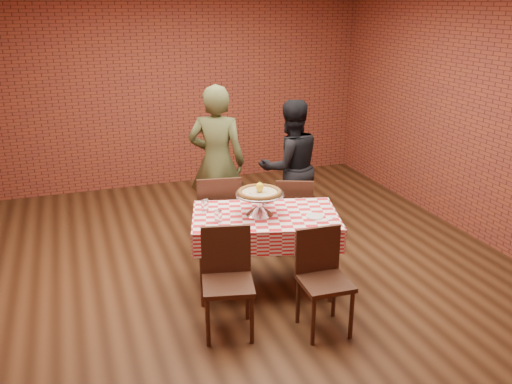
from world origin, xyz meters
TOP-DOWN VIEW (x-y plane):
  - ground at (0.00, 0.00)m, footprint 6.00×6.00m
  - back_wall at (0.00, 3.00)m, footprint 5.50×0.00m
  - table at (0.02, -0.46)m, footprint 1.50×1.13m
  - tablecloth at (0.02, -0.46)m, footprint 1.54×1.17m
  - pizza_stand at (-0.03, -0.44)m, footprint 0.56×0.56m
  - pizza at (-0.03, -0.44)m, footprint 0.49×0.49m
  - lemon at (-0.03, -0.44)m, footprint 0.09×0.09m
  - water_glass_left at (-0.45, -0.49)m, footprint 0.09×0.09m
  - water_glass_right at (-0.49, -0.19)m, footprint 0.09×0.09m
  - side_plate at (0.42, -0.67)m, footprint 0.20×0.20m
  - sweetener_packet_a at (0.53, -0.77)m, footprint 0.05×0.04m
  - sweetener_packet_b at (0.58, -0.73)m, footprint 0.06×0.04m
  - condiment_caddy at (0.09, -0.19)m, footprint 0.13×0.13m
  - chair_near_left at (-0.54, -1.08)m, footprint 0.50×0.50m
  - chair_near_right at (0.23, -1.32)m, footprint 0.41×0.41m
  - chair_far_left at (-0.22, 0.37)m, footprint 0.53×0.53m
  - chair_far_right at (0.59, 0.20)m, footprint 0.52×0.52m
  - diner_olive at (-0.07, 0.90)m, footprint 0.77×0.67m
  - diner_black at (0.78, 0.75)m, footprint 0.79×0.62m

SIDE VIEW (x-z plane):
  - ground at x=0.00m, z-range 0.00..0.00m
  - table at x=0.02m, z-range 0.00..0.75m
  - chair_far_right at x=0.59m, z-range 0.00..0.87m
  - chair_near_right at x=0.23m, z-range 0.00..0.88m
  - chair_near_left at x=-0.54m, z-range 0.00..0.89m
  - chair_far_left at x=-0.22m, z-range 0.00..0.94m
  - tablecloth at x=0.02m, z-range 0.53..0.76m
  - sweetener_packet_a at x=0.53m, z-range 0.76..0.76m
  - sweetener_packet_b at x=0.58m, z-range 0.76..0.76m
  - side_plate at x=0.42m, z-range 0.76..0.77m
  - diner_black at x=0.78m, z-range 0.00..1.59m
  - water_glass_left at x=-0.45m, z-range 0.76..0.87m
  - water_glass_right at x=-0.49m, z-range 0.76..0.87m
  - condiment_caddy at x=0.09m, z-range 0.76..0.91m
  - pizza_stand at x=-0.03m, z-range 0.76..0.96m
  - diner_olive at x=-0.07m, z-range 0.00..1.78m
  - pizza at x=-0.03m, z-range 0.95..0.99m
  - lemon at x=-0.03m, z-range 0.98..1.07m
  - back_wall at x=0.00m, z-range -1.30..4.20m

